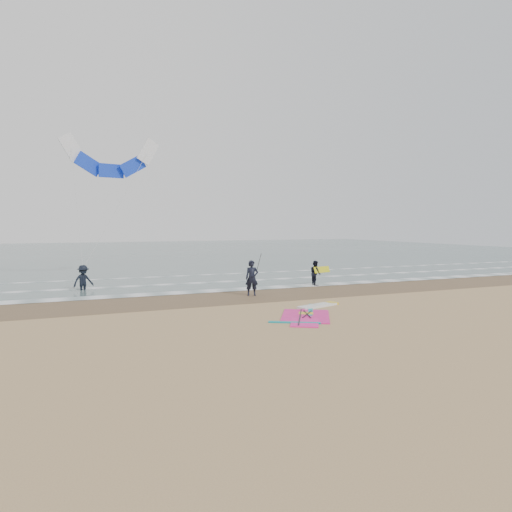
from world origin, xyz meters
name	(u,v)px	position (x,y,z in m)	size (l,w,h in m)	color
ground	(317,314)	(0.00, 0.00, 0.00)	(120.00, 120.00, 0.00)	tan
sea_water	(143,252)	(0.00, 48.00, 0.01)	(120.00, 80.00, 0.02)	#47605E
wet_sand_band	(262,294)	(0.00, 6.00, 0.00)	(120.00, 5.00, 0.01)	brown
foam_waterline	(234,284)	(0.00, 10.44, 0.03)	(120.00, 9.15, 0.02)	white
windsurf_rig	(310,313)	(-0.20, 0.24, 0.03)	(4.77, 4.51, 0.11)	white
person_standing	(252,278)	(-0.64, 5.83, 0.95)	(0.70, 0.46, 1.91)	black
person_walking	(315,273)	(4.60, 8.13, 0.79)	(0.77, 0.60, 1.58)	black
person_wading	(83,275)	(-8.97, 11.34, 0.92)	(1.19, 0.68, 1.84)	black
held_pole	(257,270)	(-0.34, 5.83, 1.40)	(0.17, 0.86, 1.82)	black
carried_kiteboard	(322,270)	(5.00, 8.03, 1.00)	(1.30, 0.51, 0.39)	yellow
surf_kite	(111,160)	(-6.88, 16.06, 8.21)	(6.64, 5.01, 8.67)	white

